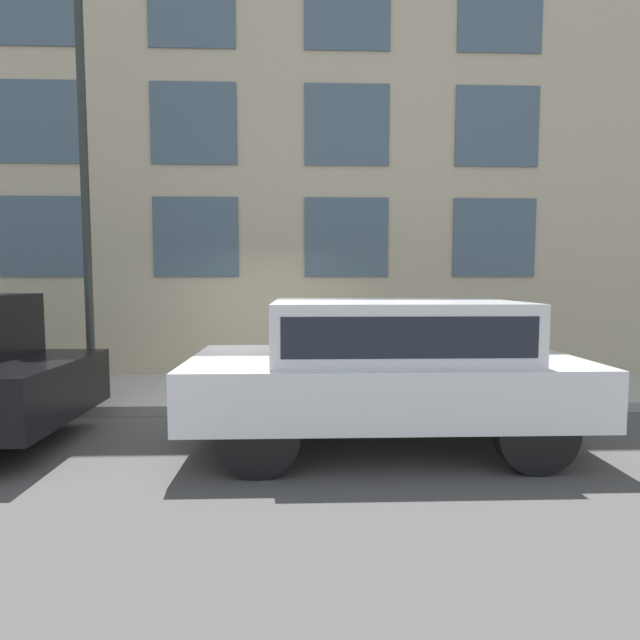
# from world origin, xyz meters

# --- Properties ---
(ground_plane) EXTENTS (80.00, 80.00, 0.00)m
(ground_plane) POSITION_xyz_m (0.00, 0.00, 0.00)
(ground_plane) COLOR #514F4C
(sidewalk) EXTENTS (2.36, 60.00, 0.14)m
(sidewalk) POSITION_xyz_m (1.18, 0.00, 0.07)
(sidewalk) COLOR #B2ADA3
(sidewalk) RESTS_ON ground_plane
(building_facade) EXTENTS (0.33, 40.00, 10.53)m
(building_facade) POSITION_xyz_m (2.51, 0.00, 5.27)
(building_facade) COLOR #C6B793
(building_facade) RESTS_ON ground_plane
(fire_hydrant) EXTENTS (0.36, 0.47, 0.79)m
(fire_hydrant) POSITION_xyz_m (0.52, -0.52, 0.55)
(fire_hydrant) COLOR gold
(fire_hydrant) RESTS_ON sidewalk
(person) EXTENTS (0.34, 0.22, 1.40)m
(person) POSITION_xyz_m (0.94, -1.13, 0.98)
(person) COLOR #232328
(person) RESTS_ON sidewalk
(parked_truck_white_near) EXTENTS (2.05, 4.32, 1.64)m
(parked_truck_white_near) POSITION_xyz_m (-1.24, -1.53, 0.96)
(parked_truck_white_near) COLOR black
(parked_truck_white_near) RESTS_ON ground_plane
(street_lamp) EXTENTS (0.36, 0.36, 6.44)m
(street_lamp) POSITION_xyz_m (0.84, 2.66, 4.07)
(street_lamp) COLOR #2D332D
(street_lamp) RESTS_ON sidewalk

